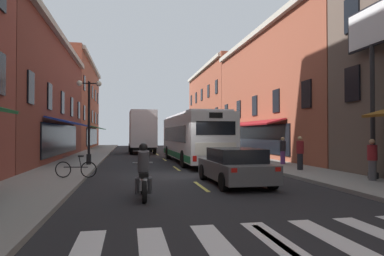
{
  "coord_description": "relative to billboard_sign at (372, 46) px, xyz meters",
  "views": [
    {
      "loc": [
        -2.61,
        -15.54,
        1.94
      ],
      "look_at": [
        0.94,
        3.31,
        2.27
      ],
      "focal_mm": 31.32,
      "sensor_mm": 36.0,
      "label": 1
    }
  ],
  "objects": [
    {
      "name": "street_lamp_twin",
      "position": [
        -11.98,
        8.54,
        -2.61
      ],
      "size": [
        1.42,
        0.32,
        4.93
      ],
      "color": "black",
      "rests_on": "sidewalk_left"
    },
    {
      "name": "transit_bus",
      "position": [
        -5.46,
        10.13,
        -3.8
      ],
      "size": [
        2.78,
        11.4,
        3.23
      ],
      "color": "silver",
      "rests_on": "ground"
    },
    {
      "name": "lane_centre_dashes",
      "position": [
        -7.05,
        3.4,
        -5.49
      ],
      "size": [
        0.14,
        73.9,
        0.01
      ],
      "color": "#DBCC4C",
      "rests_on": "ground"
    },
    {
      "name": "sidewalk_right",
      "position": [
        -1.15,
        3.65,
        -5.42
      ],
      "size": [
        3.0,
        80.0,
        0.14
      ],
      "primitive_type": "cube",
      "color": "gray",
      "rests_on": "ground"
    },
    {
      "name": "box_truck",
      "position": [
        -8.39,
        21.74,
        -3.4
      ],
      "size": [
        2.62,
        7.28,
        4.14
      ],
      "color": "white",
      "rests_on": "ground"
    },
    {
      "name": "crosswalk_near",
      "position": [
        -7.05,
        -6.35,
        -5.49
      ],
      "size": [
        7.1,
        2.8,
        0.01
      ],
      "color": "silver",
      "rests_on": "ground"
    },
    {
      "name": "pedestrian_near",
      "position": [
        -1.84,
        14.48,
        -4.44
      ],
      "size": [
        0.43,
        0.53,
        1.73
      ],
      "rotation": [
        0.0,
        0.0,
        0.41
      ],
      "color": "#4C4C51",
      "rests_on": "sidewalk_right"
    },
    {
      "name": "motorcycle_rider",
      "position": [
        -9.24,
        -1.75,
        -4.79
      ],
      "size": [
        0.62,
        2.07,
        1.66
      ],
      "color": "black",
      "rests_on": "ground"
    },
    {
      "name": "sidewalk_left",
      "position": [
        -12.95,
        3.65,
        -5.42
      ],
      "size": [
        3.0,
        80.0,
        0.14
      ],
      "primitive_type": "cube",
      "color": "gray",
      "rests_on": "ground"
    },
    {
      "name": "sedan_near",
      "position": [
        -5.67,
        0.41,
        -4.79
      ],
      "size": [
        2.04,
        4.38,
        1.38
      ],
      "color": "#515154",
      "rests_on": "ground"
    },
    {
      "name": "ground_plane",
      "position": [
        -7.05,
        3.65,
        -5.54
      ],
      "size": [
        34.8,
        80.0,
        0.1
      ],
      "primitive_type": "cube",
      "color": "black"
    },
    {
      "name": "sedan_mid",
      "position": [
        -8.2,
        33.14,
        -4.82
      ],
      "size": [
        2.06,
        4.75,
        1.3
      ],
      "color": "maroon",
      "rests_on": "ground"
    },
    {
      "name": "pedestrian_rear",
      "position": [
        -0.42,
        -0.48,
        -4.54
      ],
      "size": [
        0.36,
        0.36,
        1.6
      ],
      "rotation": [
        0.0,
        0.0,
        3.33
      ],
      "color": "#4C4C51",
      "rests_on": "sidewalk_right"
    },
    {
      "name": "pedestrian_far",
      "position": [
        -1.26,
        3.54,
        -4.5
      ],
      "size": [
        0.36,
        0.36,
        1.67
      ],
      "rotation": [
        0.0,
        0.0,
        1.83
      ],
      "color": "black",
      "rests_on": "sidewalk_right"
    },
    {
      "name": "pedestrian_mid",
      "position": [
        -0.67,
        6.66,
        -4.54
      ],
      "size": [
        0.36,
        0.36,
        1.6
      ],
      "rotation": [
        0.0,
        0.0,
        0.86
      ],
      "color": "#66387F",
      "rests_on": "sidewalk_right"
    },
    {
      "name": "billboard_sign",
      "position": [
        0.0,
        0.0,
        0.0
      ],
      "size": [
        0.4,
        2.83,
        7.03
      ],
      "color": "black",
      "rests_on": "sidewalk_right"
    },
    {
      "name": "bicycle_near",
      "position": [
        -11.79,
        2.47,
        -4.99
      ],
      "size": [
        1.69,
        0.52,
        0.91
      ],
      "color": "black",
      "rests_on": "sidewalk_left"
    }
  ]
}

